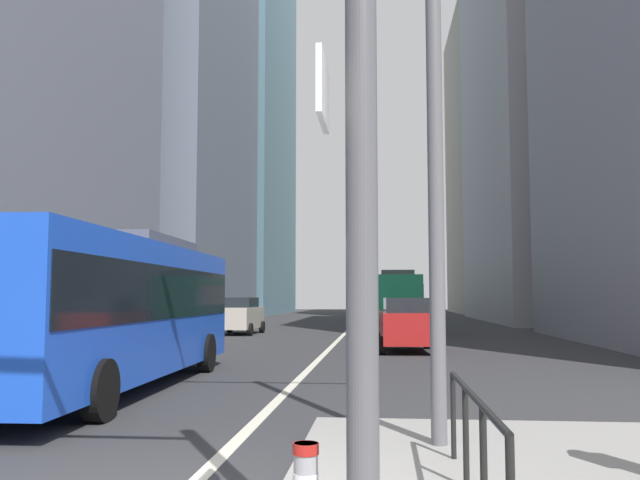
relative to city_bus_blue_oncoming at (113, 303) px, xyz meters
The scene contains 13 objects.
ground_plane 13.04m from the city_bus_blue_oncoming, 73.13° to the left, with size 160.00×160.00×0.00m, color #303033.
lane_centre_line 22.74m from the city_bus_blue_oncoming, 80.48° to the left, with size 0.20×80.00×0.01m, color beige.
office_tower_left_mid 41.77m from the city_bus_blue_oncoming, 108.72° to the left, with size 13.40×20.27×37.53m, color slate.
office_tower_left_far 70.19m from the city_bus_blue_oncoming, 100.74° to the left, with size 12.63×25.07×52.79m, color slate.
office_tower_right_mid 51.17m from the city_bus_blue_oncoming, 64.03° to the left, with size 13.33×25.48×42.36m, color #9E9EA3.
office_tower_right_far 75.26m from the city_bus_blue_oncoming, 73.59° to the left, with size 11.95×19.75×36.56m, color gray.
city_bus_blue_oncoming is the anchor object (origin of this frame).
city_bus_red_receding 26.16m from the city_bus_blue_oncoming, 75.21° to the left, with size 2.87×10.96×3.40m.
city_bus_red_distant 48.35m from the city_bus_blue_oncoming, 81.99° to the left, with size 2.71×10.55×3.40m.
car_oncoming_mid 21.46m from the city_bus_blue_oncoming, 94.75° to the left, with size 2.18×4.21×1.94m.
car_receding_near 12.61m from the city_bus_blue_oncoming, 58.41° to the left, with size 2.18×4.11×1.94m.
street_lamp_post 9.09m from the city_bus_blue_oncoming, 40.03° to the right, with size 5.50×0.32×8.00m.
pedestrian_railing 10.27m from the city_bus_blue_oncoming, 50.19° to the right, with size 0.06×3.52×0.98m.
Camera 1 is at (2.00, -6.40, 1.98)m, focal length 37.84 mm.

